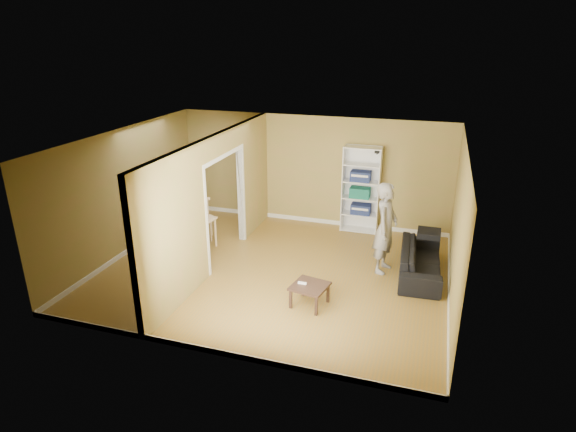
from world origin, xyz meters
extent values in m
plane|color=olive|center=(0.00, 0.00, 0.00)|extent=(6.50, 6.50, 0.00)
plane|color=white|center=(0.00, 0.00, 2.60)|extent=(6.50, 6.50, 0.00)
plane|color=#A7834C|center=(0.00, 2.75, 1.30)|extent=(6.50, 0.00, 6.50)
plane|color=#A7834C|center=(0.00, -2.75, 1.30)|extent=(6.50, 0.00, 6.50)
plane|color=#A7834C|center=(-3.25, 0.00, 1.30)|extent=(0.00, 5.50, 5.50)
plane|color=#A7834C|center=(3.25, 0.00, 1.30)|extent=(0.00, 5.50, 5.50)
cube|color=black|center=(1.50, 2.69, 1.90)|extent=(0.10, 0.10, 0.10)
imported|color=black|center=(2.70, 0.71, 0.37)|extent=(1.98, 0.93, 0.74)
imported|color=slate|center=(2.00, 0.67, 1.05)|extent=(0.86, 0.72, 2.09)
cube|color=white|center=(0.80, 2.56, 1.00)|extent=(0.02, 0.37, 2.01)
cube|color=white|center=(1.62, 2.56, 1.00)|extent=(0.02, 0.37, 2.01)
cube|color=white|center=(1.21, 2.73, 1.00)|extent=(0.85, 0.02, 2.01)
cube|color=white|center=(1.21, 2.56, 0.02)|extent=(0.81, 0.37, 0.02)
cube|color=white|center=(1.21, 2.56, 0.41)|extent=(0.81, 0.37, 0.02)
cube|color=white|center=(1.21, 2.56, 0.81)|extent=(0.81, 0.37, 0.02)
cube|color=white|center=(1.21, 2.56, 1.20)|extent=(0.81, 0.37, 0.02)
cube|color=white|center=(1.21, 2.56, 1.59)|extent=(0.81, 0.37, 0.02)
cube|color=white|center=(1.21, 2.56, 1.99)|extent=(0.81, 0.37, 0.02)
cube|color=navy|center=(1.23, 2.56, 0.54)|extent=(0.45, 0.29, 0.23)
cube|color=#0C5E5D|center=(1.19, 2.56, 0.93)|extent=(0.45, 0.30, 0.23)
cube|color=navy|center=(1.18, 2.56, 1.33)|extent=(0.45, 0.29, 0.23)
cube|color=#32231B|center=(0.97, -1.01, 0.36)|extent=(0.57, 0.57, 0.04)
cube|color=#32231B|center=(0.73, -1.25, 0.17)|extent=(0.05, 0.05, 0.34)
cube|color=#32231B|center=(1.21, -1.25, 0.17)|extent=(0.05, 0.05, 0.34)
cube|color=#32231B|center=(0.73, -0.78, 0.17)|extent=(0.05, 0.05, 0.34)
cube|color=#32231B|center=(1.21, -0.78, 0.17)|extent=(0.05, 0.05, 0.34)
cube|color=white|center=(0.84, -1.01, 0.40)|extent=(0.15, 0.04, 0.03)
cube|color=beige|center=(-2.15, 0.47, 0.66)|extent=(1.09, 0.73, 0.04)
cylinder|color=beige|center=(-2.65, 0.15, 0.32)|extent=(0.05, 0.05, 0.64)
cylinder|color=beige|center=(-1.65, 0.15, 0.32)|extent=(0.05, 0.05, 0.64)
cylinder|color=beige|center=(-2.65, 0.79, 0.32)|extent=(0.05, 0.05, 0.64)
cylinder|color=beige|center=(-1.65, 0.79, 0.32)|extent=(0.05, 0.05, 0.64)
camera|label=1|loc=(2.77, -7.95, 4.37)|focal=30.00mm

